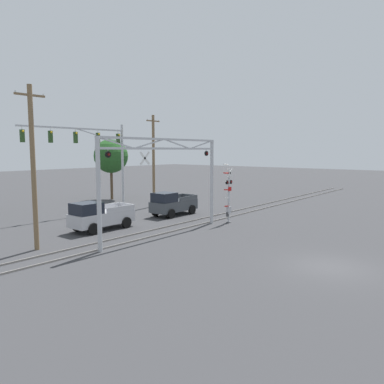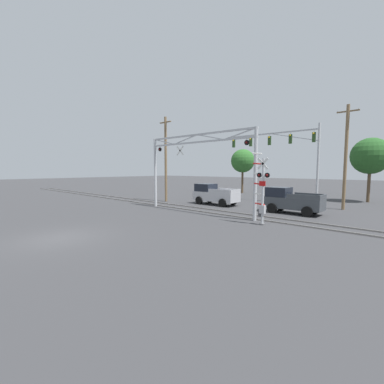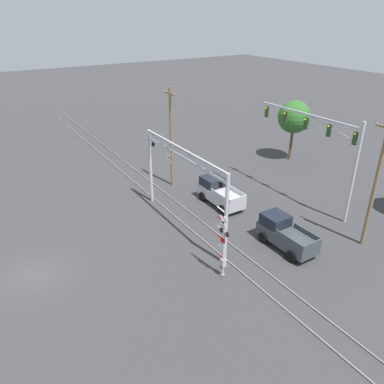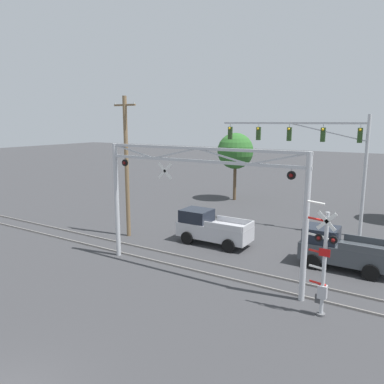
{
  "view_description": "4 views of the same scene",
  "coord_description": "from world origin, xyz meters",
  "px_view_note": "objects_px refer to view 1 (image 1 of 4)",
  "views": [
    {
      "loc": [
        -18.64,
        -6.15,
        5.88
      ],
      "look_at": [
        1.84,
        10.45,
        2.93
      ],
      "focal_mm": 35.0,
      "sensor_mm": 36.0,
      "label": 1
    },
    {
      "loc": [
        14.37,
        -5.24,
        3.7
      ],
      "look_at": [
        -1.36,
        12.25,
        1.62
      ],
      "focal_mm": 24.0,
      "sensor_mm": 36.0,
      "label": 2
    },
    {
      "loc": [
        22.16,
        -1.73,
        15.66
      ],
      "look_at": [
        0.0,
        12.22,
        2.94
      ],
      "focal_mm": 35.0,
      "sensor_mm": 36.0,
      "label": 3
    },
    {
      "loc": [
        9.53,
        -4.55,
        7.93
      ],
      "look_at": [
        -2.02,
        14.16,
        3.77
      ],
      "focal_mm": 35.0,
      "sensor_mm": 36.0,
      "label": 4
    }
  ],
  "objects_px": {
    "crossing_signal_mast": "(228,197)",
    "utility_pole_right": "(154,160)",
    "traffic_signal_span": "(97,149)",
    "background_tree_far_left_verge": "(111,156)",
    "pickup_truck_following": "(172,204)",
    "crossing_gantry": "(164,172)",
    "utility_pole_left": "(33,166)",
    "pickup_truck_lead": "(99,216)"
  },
  "relations": [
    {
      "from": "pickup_truck_following",
      "to": "background_tree_far_left_verge",
      "type": "bearing_deg",
      "value": 74.09
    },
    {
      "from": "crossing_gantry",
      "to": "pickup_truck_lead",
      "type": "relative_size",
      "value": 2.32
    },
    {
      "from": "utility_pole_right",
      "to": "background_tree_far_left_verge",
      "type": "relative_size",
      "value": 1.31
    },
    {
      "from": "traffic_signal_span",
      "to": "pickup_truck_lead",
      "type": "xyz_separation_m",
      "value": [
        -5.14,
        -6.85,
        -4.93
      ]
    },
    {
      "from": "pickup_truck_lead",
      "to": "background_tree_far_left_verge",
      "type": "height_order",
      "value": "background_tree_far_left_verge"
    },
    {
      "from": "crossing_signal_mast",
      "to": "pickup_truck_following",
      "type": "relative_size",
      "value": 1.04
    },
    {
      "from": "crossing_gantry",
      "to": "pickup_truck_lead",
      "type": "xyz_separation_m",
      "value": [
        -1.85,
        4.87,
        -3.37
      ]
    },
    {
      "from": "crossing_gantry",
      "to": "crossing_signal_mast",
      "type": "distance_m",
      "value": 7.0
    },
    {
      "from": "background_tree_far_left_verge",
      "to": "crossing_signal_mast",
      "type": "bearing_deg",
      "value": -100.18
    },
    {
      "from": "pickup_truck_lead",
      "to": "utility_pole_left",
      "type": "xyz_separation_m",
      "value": [
        -5.72,
        -1.56,
        3.89
      ]
    },
    {
      "from": "traffic_signal_span",
      "to": "crossing_gantry",
      "type": "bearing_deg",
      "value": -105.68
    },
    {
      "from": "pickup_truck_following",
      "to": "utility_pole_left",
      "type": "bearing_deg",
      "value": -173.38
    },
    {
      "from": "crossing_signal_mast",
      "to": "traffic_signal_span",
      "type": "relative_size",
      "value": 0.44
    },
    {
      "from": "crossing_gantry",
      "to": "utility_pole_left",
      "type": "xyz_separation_m",
      "value": [
        -7.57,
        3.3,
        0.52
      ]
    },
    {
      "from": "crossing_gantry",
      "to": "utility_pole_left",
      "type": "bearing_deg",
      "value": 156.44
    },
    {
      "from": "pickup_truck_lead",
      "to": "background_tree_far_left_verge",
      "type": "relative_size",
      "value": 0.67
    },
    {
      "from": "crossing_signal_mast",
      "to": "utility_pole_left",
      "type": "xyz_separation_m",
      "value": [
        -14.1,
        4.24,
        2.85
      ]
    },
    {
      "from": "pickup_truck_following",
      "to": "crossing_signal_mast",
      "type": "bearing_deg",
      "value": -86.68
    },
    {
      "from": "traffic_signal_span",
      "to": "utility_pole_right",
      "type": "height_order",
      "value": "utility_pole_right"
    },
    {
      "from": "utility_pole_left",
      "to": "background_tree_far_left_verge",
      "type": "height_order",
      "value": "utility_pole_left"
    },
    {
      "from": "crossing_gantry",
      "to": "utility_pole_left",
      "type": "height_order",
      "value": "utility_pole_left"
    },
    {
      "from": "crossing_gantry",
      "to": "background_tree_far_left_verge",
      "type": "relative_size",
      "value": 1.56
    },
    {
      "from": "traffic_signal_span",
      "to": "utility_pole_left",
      "type": "bearing_deg",
      "value": -142.24
    },
    {
      "from": "crossing_gantry",
      "to": "utility_pole_right",
      "type": "height_order",
      "value": "utility_pole_right"
    },
    {
      "from": "crossing_signal_mast",
      "to": "pickup_truck_lead",
      "type": "relative_size",
      "value": 0.99
    },
    {
      "from": "crossing_gantry",
      "to": "traffic_signal_span",
      "type": "xyz_separation_m",
      "value": [
        3.29,
        11.71,
        1.56
      ]
    },
    {
      "from": "background_tree_far_left_verge",
      "to": "traffic_signal_span",
      "type": "bearing_deg",
      "value": -136.46
    },
    {
      "from": "crossing_signal_mast",
      "to": "pickup_truck_lead",
      "type": "distance_m",
      "value": 10.25
    },
    {
      "from": "utility_pole_left",
      "to": "background_tree_far_left_verge",
      "type": "distance_m",
      "value": 22.88
    },
    {
      "from": "crossing_signal_mast",
      "to": "utility_pole_left",
      "type": "height_order",
      "value": "utility_pole_left"
    },
    {
      "from": "utility_pole_left",
      "to": "crossing_gantry",
      "type": "bearing_deg",
      "value": -23.56
    },
    {
      "from": "background_tree_far_left_verge",
      "to": "pickup_truck_following",
      "type": "bearing_deg",
      "value": -105.91
    },
    {
      "from": "traffic_signal_span",
      "to": "background_tree_far_left_verge",
      "type": "relative_size",
      "value": 1.5
    },
    {
      "from": "pickup_truck_following",
      "to": "pickup_truck_lead",
      "type": "bearing_deg",
      "value": -179.77
    },
    {
      "from": "traffic_signal_span",
      "to": "background_tree_far_left_verge",
      "type": "height_order",
      "value": "traffic_signal_span"
    },
    {
      "from": "pickup_truck_following",
      "to": "utility_pole_left",
      "type": "xyz_separation_m",
      "value": [
        -13.76,
        -1.6,
        3.89
      ]
    },
    {
      "from": "traffic_signal_span",
      "to": "pickup_truck_lead",
      "type": "relative_size",
      "value": 2.23
    },
    {
      "from": "crossing_gantry",
      "to": "crossing_signal_mast",
      "type": "xyz_separation_m",
      "value": [
        6.53,
        -0.94,
        -2.34
      ]
    },
    {
      "from": "traffic_signal_span",
      "to": "utility_pole_left",
      "type": "distance_m",
      "value": 13.78
    },
    {
      "from": "pickup_truck_following",
      "to": "utility_pole_right",
      "type": "xyz_separation_m",
      "value": [
        2.9,
        5.19,
        3.82
      ]
    },
    {
      "from": "crossing_signal_mast",
      "to": "pickup_truck_lead",
      "type": "bearing_deg",
      "value": 145.31
    },
    {
      "from": "crossing_signal_mast",
      "to": "utility_pole_right",
      "type": "distance_m",
      "value": 11.66
    }
  ]
}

